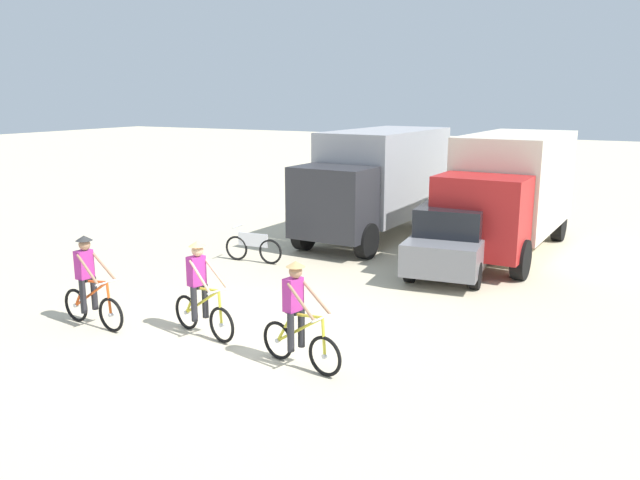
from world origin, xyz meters
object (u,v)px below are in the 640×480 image
box_truck_grey_hauler (377,178)px  cyclist_near_camera (298,318)px  bicycle_spare (253,248)px  box_truck_cream_rv (510,187)px  cyclist_orange_shirt (89,285)px  cyclist_cowboy_hat (201,292)px  sedan_parked (453,238)px

box_truck_grey_hauler → cyclist_near_camera: (2.88, -9.94, -1.03)m
bicycle_spare → box_truck_cream_rv: bearing=37.8°
box_truck_grey_hauler → box_truck_cream_rv: same height
bicycle_spare → cyclist_orange_shirt: bearing=-90.2°
cyclist_near_camera → bicycle_spare: 7.03m
box_truck_grey_hauler → cyclist_cowboy_hat: bearing=-86.7°
cyclist_cowboy_hat → bicycle_spare: cyclist_cowboy_hat is taller
cyclist_orange_shirt → bicycle_spare: size_ratio=1.05×
cyclist_orange_shirt → bicycle_spare: (0.02, 5.61, -0.45)m
box_truck_grey_hauler → bicycle_spare: (-1.65, -4.58, -1.48)m
box_truck_grey_hauler → cyclist_near_camera: bearing=-73.9°
cyclist_near_camera → bicycle_spare: (-4.53, 5.36, -0.45)m
cyclist_cowboy_hat → cyclist_near_camera: (2.33, -0.39, 0.00)m
sedan_parked → cyclist_cowboy_hat: size_ratio=2.40×
box_truck_grey_hauler → bicycle_spare: size_ratio=3.96×
box_truck_cream_rv → cyclist_orange_shirt: box_truck_cream_rv is taller
sedan_parked → bicycle_spare: size_ratio=2.53×
box_truck_grey_hauler → sedan_parked: size_ratio=1.57×
cyclist_near_camera → cyclist_orange_shirt: bearing=-176.8°
box_truck_cream_rv → cyclist_cowboy_hat: 10.17m
box_truck_cream_rv → bicycle_spare: (-5.79, -4.49, -1.48)m
box_truck_grey_hauler → cyclist_orange_shirt: box_truck_grey_hauler is taller
bicycle_spare → box_truck_grey_hauler: bearing=70.2°
sedan_parked → cyclist_orange_shirt: 8.80m
box_truck_grey_hauler → sedan_parked: 4.65m
cyclist_cowboy_hat → bicycle_spare: (-2.19, 4.97, -0.45)m
cyclist_near_camera → bicycle_spare: size_ratio=1.05×
box_truck_cream_rv → sedan_parked: bearing=-104.2°
box_truck_cream_rv → cyclist_cowboy_hat: box_truck_cream_rv is taller
cyclist_orange_shirt → bicycle_spare: bearing=89.8°
box_truck_cream_rv → cyclist_orange_shirt: size_ratio=3.75×
cyclist_orange_shirt → bicycle_spare: cyclist_orange_shirt is taller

